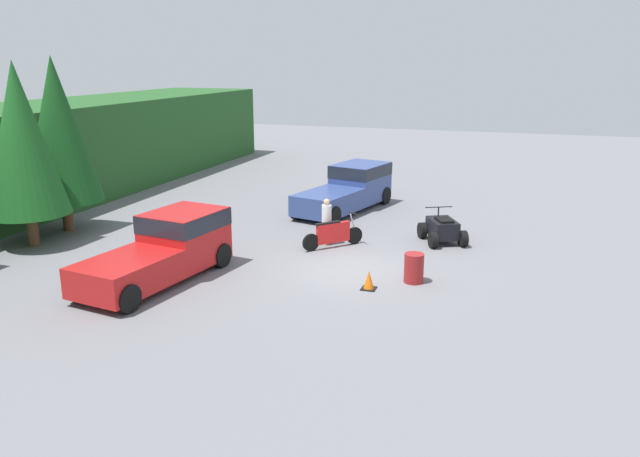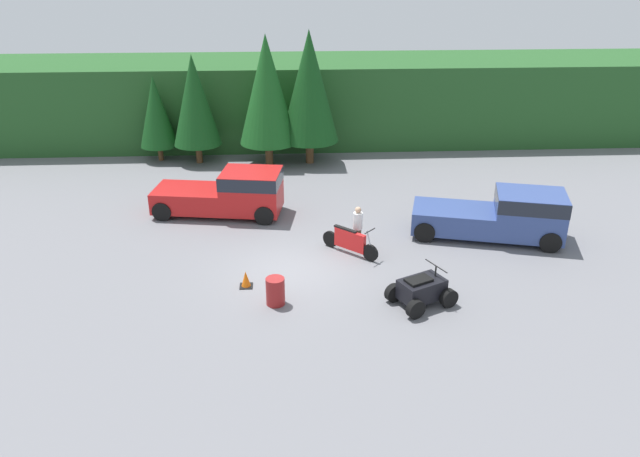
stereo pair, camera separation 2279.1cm
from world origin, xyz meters
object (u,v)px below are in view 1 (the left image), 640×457
object	(u,v)px
pickup_truck_second	(350,187)
dirt_bike	(333,234)
traffic_cone	(369,281)
pickup_truck_red	(167,246)
quad_atv	(442,230)
rider_person	(327,220)
steel_barrel	(414,268)

from	to	relation	value
pickup_truck_second	dirt_bike	distance (m)	5.92
pickup_truck_second	traffic_cone	distance (m)	9.94
dirt_bike	pickup_truck_red	bearing A→B (deg)	-178.57
pickup_truck_second	quad_atv	world-z (taller)	pickup_truck_second
pickup_truck_second	pickup_truck_red	bearing A→B (deg)	178.97
dirt_bike	traffic_cone	xyz separation A→B (m)	(-3.58, -2.17, -0.22)
quad_atv	rider_person	world-z (taller)	rider_person
pickup_truck_red	quad_atv	size ratio (longest dim) A/B	2.41
quad_atv	rider_person	bearing A→B (deg)	84.99
quad_atv	steel_barrel	size ratio (longest dim) A/B	2.54
dirt_bike	traffic_cone	distance (m)	4.19
pickup_truck_red	steel_barrel	xyz separation A→B (m)	(1.85, -7.13, -0.53)
dirt_bike	quad_atv	world-z (taller)	quad_atv
dirt_bike	traffic_cone	world-z (taller)	dirt_bike
pickup_truck_second	dirt_bike	size ratio (longest dim) A/B	3.15
pickup_truck_second	rider_person	xyz separation A→B (m)	(-5.51, -0.67, -0.07)
traffic_cone	quad_atv	bearing A→B (deg)	-14.17
pickup_truck_red	quad_atv	world-z (taller)	pickup_truck_red
pickup_truck_red	rider_person	xyz separation A→B (m)	(4.76, -3.51, -0.07)
pickup_truck_second	steel_barrel	distance (m)	9.47
traffic_cone	steel_barrel	world-z (taller)	steel_barrel
rider_person	steel_barrel	distance (m)	4.67
rider_person	traffic_cone	distance (m)	4.66
dirt_bike	rider_person	xyz separation A→B (m)	(0.30, 0.34, 0.43)
pickup_truck_red	traffic_cone	bearing A→B (deg)	-72.93
traffic_cone	steel_barrel	size ratio (longest dim) A/B	0.62
pickup_truck_second	traffic_cone	xyz separation A→B (m)	(-9.39, -3.17, -0.72)
pickup_truck_red	dirt_bike	xyz separation A→B (m)	(4.46, -3.85, -0.50)
quad_atv	steel_barrel	bearing A→B (deg)	150.17
pickup_truck_red	traffic_cone	distance (m)	6.12
pickup_truck_red	pickup_truck_second	size ratio (longest dim) A/B	0.93
pickup_truck_second	traffic_cone	size ratio (longest dim) A/B	10.50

